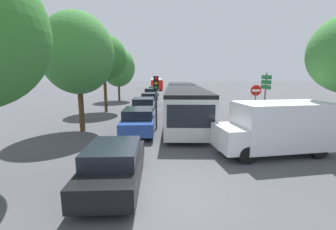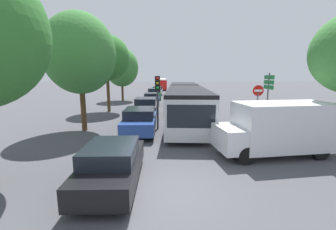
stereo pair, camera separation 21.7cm
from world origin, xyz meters
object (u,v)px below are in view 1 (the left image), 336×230
object	(u,v)px
white_van	(277,127)
queued_car_graphite	(144,107)
queued_car_black	(114,165)
queued_car_navy	(149,99)
articulated_bus	(183,99)
tree_left_distant	(118,68)
queued_car_silver	(154,91)
tree_left_far	(103,59)
queued_car_green	(151,94)
traffic_light	(156,90)
direction_sign_post	(266,88)
tree_left_mid	(77,56)
city_bus_rear	(156,83)
no_entry_sign	(255,100)
queued_car_blue	(139,121)

from	to	relation	value
white_van	queued_car_graphite	bearing A→B (deg)	-63.76
queued_car_black	queued_car_navy	size ratio (longest dim) A/B	0.98
queued_car_black	queued_car_graphite	bearing A→B (deg)	-0.72
articulated_bus	tree_left_distant	distance (m)	13.83
tree_left_distant	queued_car_silver	bearing A→B (deg)	63.80
white_van	tree_left_far	xyz separation A→B (m)	(-10.44, 11.62, 3.64)
queued_car_green	white_van	bearing A→B (deg)	-164.66
white_van	traffic_light	size ratio (longest dim) A/B	1.54
queued_car_silver	direction_sign_post	xyz separation A→B (m)	(8.85, -23.02, 1.85)
queued_car_green	tree_left_mid	distance (m)	18.83
queued_car_graphite	tree_left_mid	xyz separation A→B (m)	(-3.47, -5.22, 3.83)
queued_car_navy	white_van	size ratio (longest dim) A/B	0.77
articulated_bus	city_bus_rear	size ratio (longest dim) A/B	1.52
tree_left_mid	tree_left_far	size ratio (longest dim) A/B	1.01
white_van	tree_left_far	world-z (taller)	tree_left_far
queued_car_black	no_entry_sign	distance (m)	10.90
queued_car_blue	traffic_light	bearing A→B (deg)	-47.06
white_van	tree_left_far	bearing A→B (deg)	-56.66
no_entry_sign	tree_left_distant	size ratio (longest dim) A/B	0.41
queued_car_navy	queued_car_silver	bearing A→B (deg)	-1.51
queued_car_graphite	no_entry_sign	bearing A→B (deg)	-122.45
queued_car_navy	traffic_light	distance (m)	11.73
no_entry_sign	queued_car_graphite	bearing A→B (deg)	-121.19
queued_car_green	white_van	world-z (taller)	white_van
queued_car_navy	queued_car_green	distance (m)	6.26
queued_car_graphite	tree_left_mid	world-z (taller)	tree_left_mid
articulated_bus	tree_left_mid	world-z (taller)	tree_left_mid
queued_car_blue	tree_left_distant	size ratio (longest dim) A/B	0.63
queued_car_silver	direction_sign_post	size ratio (longest dim) A/B	1.15
city_bus_rear	traffic_light	bearing A→B (deg)	178.56
city_bus_rear	articulated_bus	bearing A→B (deg)	-177.71
articulated_bus	queued_car_graphite	bearing A→B (deg)	-93.02
tree_left_far	traffic_light	bearing A→B (deg)	-54.14
no_entry_sign	queued_car_silver	bearing A→B (deg)	-162.62
no_entry_sign	tree_left_mid	size ratio (longest dim) A/B	0.40
direction_sign_post	tree_left_distant	world-z (taller)	tree_left_distant
queued_car_black	queued_car_blue	size ratio (longest dim) A/B	0.91
queued_car_silver	direction_sign_post	bearing A→B (deg)	-160.24
queued_car_blue	queued_car_graphite	distance (m)	5.89
queued_car_black	tree_left_distant	world-z (taller)	tree_left_distant
articulated_bus	white_van	distance (m)	9.89
queued_car_black	queued_car_green	size ratio (longest dim) A/B	0.89
queued_car_blue	queued_car_black	bearing A→B (deg)	177.95
queued_car_green	tree_left_distant	distance (m)	5.82
queued_car_black	queued_car_navy	world-z (taller)	queued_car_navy
no_entry_sign	tree_left_mid	bearing A→B (deg)	-87.13
queued_car_graphite	no_entry_sign	xyz separation A→B (m)	(7.70, -4.66, 1.11)
queued_car_silver	tree_left_far	world-z (taller)	tree_left_far
city_bus_rear	no_entry_sign	distance (m)	39.43
direction_sign_post	queued_car_green	bearing A→B (deg)	-62.56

